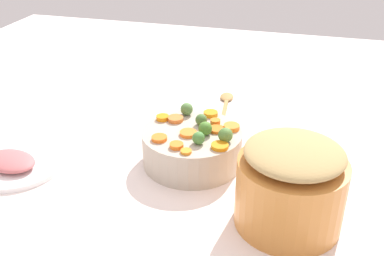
% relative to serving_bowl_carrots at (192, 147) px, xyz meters
% --- Properties ---
extents(tabletop, '(2.40, 2.40, 0.02)m').
position_rel_serving_bowl_carrots_xyz_m(tabletop, '(0.04, 0.02, -0.05)').
color(tabletop, white).
rests_on(tabletop, ground).
extents(serving_bowl_carrots, '(0.24, 0.24, 0.08)m').
position_rel_serving_bowl_carrots_xyz_m(serving_bowl_carrots, '(0.00, 0.00, 0.00)').
color(serving_bowl_carrots, '#B8AA97').
rests_on(serving_bowl_carrots, tabletop).
extents(metal_pot, '(0.21, 0.21, 0.14)m').
position_rel_serving_bowl_carrots_xyz_m(metal_pot, '(0.16, 0.24, 0.03)').
color(metal_pot, '#CB7F38').
rests_on(metal_pot, tabletop).
extents(stuffing_mound, '(0.19, 0.19, 0.04)m').
position_rel_serving_bowl_carrots_xyz_m(stuffing_mound, '(0.16, 0.24, 0.12)').
color(stuffing_mound, tan).
rests_on(stuffing_mound, metal_pot).
extents(carrot_slice_0, '(0.05, 0.05, 0.01)m').
position_rel_serving_bowl_carrots_xyz_m(carrot_slice_0, '(-0.02, 0.05, 0.05)').
color(carrot_slice_0, orange).
rests_on(carrot_slice_0, serving_bowl_carrots).
extents(carrot_slice_1, '(0.05, 0.05, 0.01)m').
position_rel_serving_bowl_carrots_xyz_m(carrot_slice_1, '(-0.04, -0.05, 0.05)').
color(carrot_slice_1, orange).
rests_on(carrot_slice_1, serving_bowl_carrots).
extents(carrot_slice_2, '(0.04, 0.04, 0.01)m').
position_rel_serving_bowl_carrots_xyz_m(carrot_slice_2, '(0.08, -0.01, 0.05)').
color(carrot_slice_2, orange).
rests_on(carrot_slice_2, serving_bowl_carrots).
extents(carrot_slice_3, '(0.05, 0.05, 0.01)m').
position_rel_serving_bowl_carrots_xyz_m(carrot_slice_3, '(0.02, -0.00, 0.05)').
color(carrot_slice_3, orange).
rests_on(carrot_slice_3, serving_bowl_carrots).
extents(carrot_slice_4, '(0.04, 0.04, 0.01)m').
position_rel_serving_bowl_carrots_xyz_m(carrot_slice_4, '(-0.04, 0.09, 0.05)').
color(carrot_slice_4, orange).
rests_on(carrot_slice_4, serving_bowl_carrots).
extents(carrot_slice_5, '(0.04, 0.04, 0.01)m').
position_rel_serving_bowl_carrots_xyz_m(carrot_slice_5, '(-0.09, 0.02, 0.05)').
color(carrot_slice_5, orange).
rests_on(carrot_slice_5, serving_bowl_carrots).
extents(carrot_slice_6, '(0.04, 0.04, 0.01)m').
position_rel_serving_bowl_carrots_xyz_m(carrot_slice_6, '(0.05, 0.08, 0.05)').
color(carrot_slice_6, orange).
rests_on(carrot_slice_6, serving_bowl_carrots).
extents(carrot_slice_7, '(0.04, 0.04, 0.01)m').
position_rel_serving_bowl_carrots_xyz_m(carrot_slice_7, '(-0.04, -0.09, 0.05)').
color(carrot_slice_7, orange).
rests_on(carrot_slice_7, serving_bowl_carrots).
extents(carrot_slice_8, '(0.03, 0.03, 0.01)m').
position_rel_serving_bowl_carrots_xyz_m(carrot_slice_8, '(0.09, 0.01, 0.05)').
color(carrot_slice_8, orange).
rests_on(carrot_slice_8, serving_bowl_carrots).
extents(carrot_slice_9, '(0.04, 0.04, 0.01)m').
position_rel_serving_bowl_carrots_xyz_m(carrot_slice_9, '(0.06, -0.06, 0.05)').
color(carrot_slice_9, orange).
rests_on(carrot_slice_9, serving_bowl_carrots).
extents(carrot_slice_10, '(0.03, 0.03, 0.01)m').
position_rel_serving_bowl_carrots_xyz_m(carrot_slice_10, '(-0.05, 0.04, 0.05)').
color(carrot_slice_10, orange).
rests_on(carrot_slice_10, serving_bowl_carrots).
extents(brussels_sprout_0, '(0.03, 0.03, 0.03)m').
position_rel_serving_bowl_carrots_xyz_m(brussels_sprout_0, '(0.05, 0.03, 0.06)').
color(brussels_sprout_0, '#46843A').
rests_on(brussels_sprout_0, serving_bowl_carrots).
extents(brussels_sprout_1, '(0.03, 0.03, 0.03)m').
position_rel_serving_bowl_carrots_xyz_m(brussels_sprout_1, '(0.02, 0.08, 0.06)').
color(brussels_sprout_1, '#52803A').
rests_on(brussels_sprout_1, serving_bowl_carrots).
extents(brussels_sprout_2, '(0.03, 0.03, 0.03)m').
position_rel_serving_bowl_carrots_xyz_m(brussels_sprout_2, '(0.01, 0.03, 0.06)').
color(brussels_sprout_2, '#487D2A').
rests_on(brussels_sprout_2, serving_bowl_carrots).
extents(brussels_sprout_3, '(0.03, 0.03, 0.03)m').
position_rel_serving_bowl_carrots_xyz_m(brussels_sprout_3, '(-0.04, 0.01, 0.06)').
color(brussels_sprout_3, '#456C32').
rests_on(brussels_sprout_3, serving_bowl_carrots).
extents(brussels_sprout_4, '(0.03, 0.03, 0.03)m').
position_rel_serving_bowl_carrots_xyz_m(brussels_sprout_4, '(-0.08, -0.04, 0.06)').
color(brussels_sprout_4, '#507B3E').
rests_on(brussels_sprout_4, serving_bowl_carrots).
extents(wooden_spoon, '(0.26, 0.05, 0.01)m').
position_rel_serving_bowl_carrots_xyz_m(wooden_spoon, '(-0.34, 0.01, -0.04)').
color(wooden_spoon, '#AB8146').
rests_on(wooden_spoon, tabletop).
extents(ham_plate, '(0.23, 0.23, 0.01)m').
position_rel_serving_bowl_carrots_xyz_m(ham_plate, '(0.13, -0.40, -0.04)').
color(ham_plate, white).
rests_on(ham_plate, tabletop).
extents(ham_slice_main, '(0.12, 0.15, 0.03)m').
position_rel_serving_bowl_carrots_xyz_m(ham_slice_main, '(0.15, -0.40, -0.02)').
color(ham_slice_main, '#C26264').
rests_on(ham_slice_main, ham_plate).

